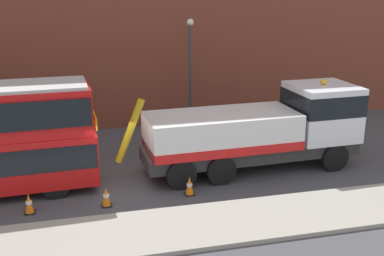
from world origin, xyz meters
TOP-DOWN VIEW (x-y plane):
  - ground_plane at (0.00, 0.00)m, footprint 120.00×120.00m
  - near_kerb at (0.00, -4.20)m, footprint 60.00×2.80m
  - recovery_tow_truck at (5.88, 0.18)m, footprint 10.19×2.99m
  - traffic_cone_near_bus at (-3.32, -1.80)m, footprint 0.36×0.36m
  - traffic_cone_midway at (-0.73, -1.88)m, footprint 0.36×0.36m
  - traffic_cone_near_truck at (2.33, -1.68)m, footprint 0.36×0.36m
  - street_lamp at (4.22, 5.89)m, footprint 0.36×0.36m

SIDE VIEW (x-z plane):
  - ground_plane at x=0.00m, z-range 0.00..0.00m
  - near_kerb at x=0.00m, z-range 0.00..0.15m
  - traffic_cone_near_bus at x=-3.32m, z-range -0.02..0.70m
  - traffic_cone_midway at x=-0.73m, z-range -0.02..0.70m
  - traffic_cone_near_truck at x=2.33m, z-range -0.02..0.70m
  - recovery_tow_truck at x=5.88m, z-range -0.08..3.59m
  - street_lamp at x=4.22m, z-range 0.56..6.39m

